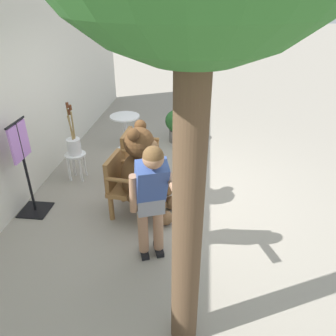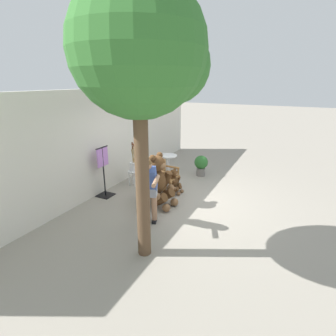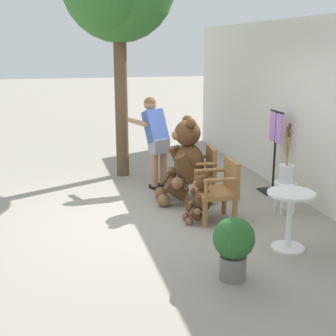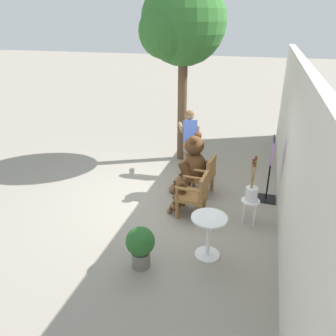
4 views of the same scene
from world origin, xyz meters
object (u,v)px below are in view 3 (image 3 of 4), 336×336
at_px(wooden_chair_right, 220,188).
at_px(teddy_bear_large, 185,161).
at_px(person_visitor, 156,135).
at_px(teddy_bear_small, 200,198).
at_px(clothing_display_stand, 275,150).
at_px(white_stool, 285,189).
at_px(round_side_table, 290,214).
at_px(potted_plant, 234,244).
at_px(wooden_chair_left, 200,173).
at_px(brush_bucket, 287,171).

height_order(wooden_chair_right, teddy_bear_large, teddy_bear_large).
bearing_deg(person_visitor, teddy_bear_large, 16.16).
height_order(teddy_bear_small, clothing_display_stand, clothing_display_stand).
distance_m(teddy_bear_small, white_stool, 1.31).
bearing_deg(round_side_table, person_visitor, -161.32).
bearing_deg(round_side_table, potted_plant, -60.06).
height_order(potted_plant, clothing_display_stand, clothing_display_stand).
relative_size(wooden_chair_left, wooden_chair_right, 1.00).
height_order(white_stool, clothing_display_stand, clothing_display_stand).
xyz_separation_m(wooden_chair_left, person_visitor, (-0.90, -0.51, 0.45)).
relative_size(teddy_bear_small, clothing_display_stand, 0.52).
relative_size(brush_bucket, potted_plant, 1.27).
bearing_deg(teddy_bear_small, wooden_chair_right, 89.03).
bearing_deg(teddy_bear_small, person_visitor, -172.53).
height_order(teddy_bear_large, white_stool, teddy_bear_large).
bearing_deg(person_visitor, brush_bucket, 41.91).
bearing_deg(person_visitor, wooden_chair_right, 16.15).
xyz_separation_m(white_stool, round_side_table, (1.17, -0.57, 0.09)).
bearing_deg(wooden_chair_left, wooden_chair_right, 0.02).
height_order(wooden_chair_left, teddy_bear_large, teddy_bear_large).
height_order(person_visitor, potted_plant, person_visitor).
height_order(teddy_bear_small, person_visitor, person_visitor).
relative_size(white_stool, clothing_display_stand, 0.34).
height_order(teddy_bear_large, teddy_bear_small, teddy_bear_large).
xyz_separation_m(wooden_chair_right, white_stool, (-0.04, 1.03, -0.11)).
xyz_separation_m(wooden_chair_left, round_side_table, (1.98, 0.46, -0.01)).
distance_m(wooden_chair_left, potted_plant, 2.56).
bearing_deg(wooden_chair_right, clothing_display_stand, 127.28).
distance_m(white_stool, round_side_table, 1.30).
xyz_separation_m(person_visitor, potted_plant, (3.42, 0.05, -0.52)).
relative_size(wooden_chair_left, person_visitor, 0.56).
relative_size(wooden_chair_left, round_side_table, 1.19).
bearing_deg(wooden_chair_left, brush_bucket, 51.61).
bearing_deg(teddy_bear_small, white_stool, 91.75).
height_order(wooden_chair_right, potted_plant, wooden_chair_right).
distance_m(teddy_bear_large, person_visitor, 0.96).
distance_m(wooden_chair_left, brush_bucket, 1.33).
bearing_deg(white_stool, person_visitor, -138.07).
height_order(teddy_bear_small, white_stool, teddy_bear_small).
relative_size(teddy_bear_small, round_side_table, 0.98).
distance_m(teddy_bear_small, potted_plant, 1.67).
distance_m(teddy_bear_small, person_visitor, 1.86).
relative_size(wooden_chair_left, teddy_bear_large, 0.64).
height_order(white_stool, brush_bucket, brush_bucket).
bearing_deg(person_visitor, potted_plant, 0.79).
height_order(brush_bucket, clothing_display_stand, clothing_display_stand).
relative_size(teddy_bear_large, brush_bucket, 1.56).
bearing_deg(round_side_table, teddy_bear_small, -146.52).
relative_size(wooden_chair_right, white_stool, 1.87).
height_order(wooden_chair_right, brush_bucket, brush_bucket).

